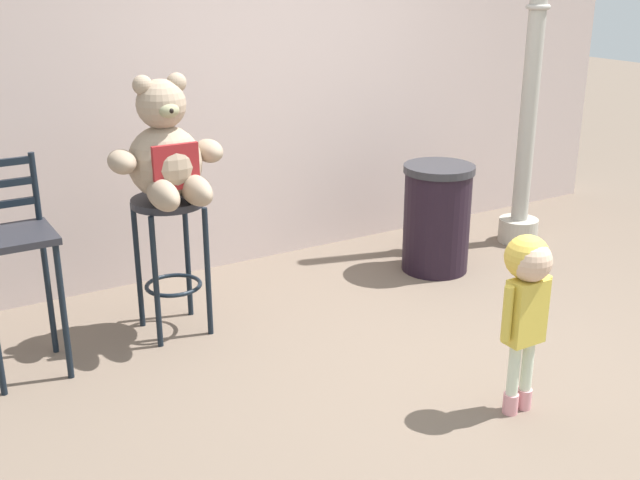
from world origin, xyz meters
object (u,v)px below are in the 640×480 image
child_walking (527,287)px  lamppost (531,84)px  trash_bin (437,218)px  bar_stool_with_teddy (170,237)px  teddy_bear (167,154)px  bar_chair_empty (14,251)px

child_walking → lamppost: 2.52m
trash_bin → bar_stool_with_teddy: bearing=179.3°
child_walking → teddy_bear: bearing=8.5°
child_walking → bar_chair_empty: bar_chair_empty is taller
trash_bin → lamppost: (0.91, 0.13, 0.83)m
trash_bin → bar_chair_empty: bar_chair_empty is taller
bar_stool_with_teddy → teddy_bear: (-0.00, -0.03, 0.48)m
bar_stool_with_teddy → child_walking: 1.98m
bar_stool_with_teddy → teddy_bear: teddy_bear is taller
child_walking → trash_bin: bearing=-51.7°
bar_stool_with_teddy → trash_bin: bearing=-0.7°
child_walking → lamppost: bearing=-69.7°
teddy_bear → trash_bin: bearing=0.2°
trash_bin → child_walking: bearing=-116.5°
teddy_bear → trash_bin: size_ratio=0.91×
child_walking → trash_bin: (0.81, 1.63, -0.26)m
bar_stool_with_teddy → trash_bin: size_ratio=1.07×
lamppost → child_walking: bearing=-134.5°
bar_stool_with_teddy → bar_chair_empty: bearing=-176.0°
bar_chair_empty → lamppost: bearing=2.5°
bar_chair_empty → trash_bin: bearing=0.7°
child_walking → bar_chair_empty: 2.49m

